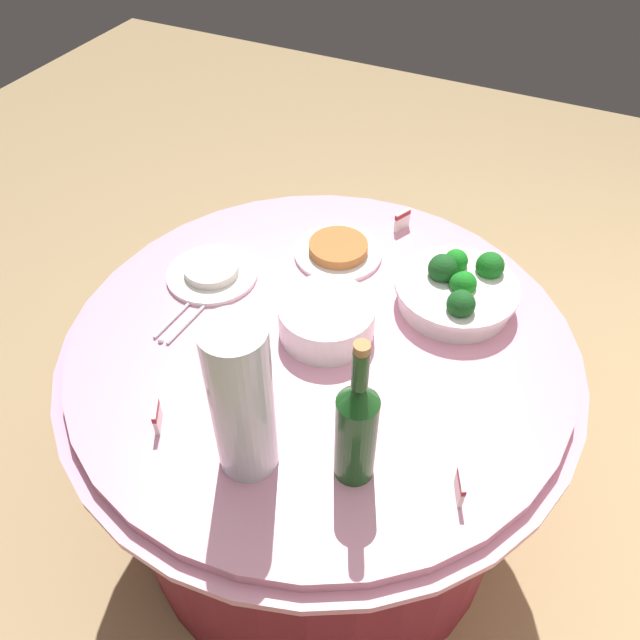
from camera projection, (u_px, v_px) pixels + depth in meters
ground_plane at (320, 504)px, 1.92m from camera, size 6.00×6.00×0.00m
buffet_table at (320, 432)px, 1.66m from camera, size 1.16×1.16×0.74m
broccoli_bowl at (457, 290)px, 1.44m from camera, size 0.28×0.28×0.12m
plate_stack at (327, 319)px, 1.38m from camera, size 0.21×0.21×0.08m
wine_bottle at (356, 428)px, 1.07m from camera, size 0.07×0.07×0.34m
decorative_fruit_vase at (243, 409)px, 1.07m from camera, size 0.11×0.11×0.34m
serving_tongs at (181, 320)px, 1.43m from camera, size 0.17×0.05×0.01m
food_plate_peanuts at (338, 250)px, 1.59m from camera, size 0.22×0.22×0.04m
food_plate_rice at (212, 272)px, 1.53m from camera, size 0.22×0.22×0.03m
label_placard_front at (157, 415)px, 1.21m from camera, size 0.05×0.03×0.05m
label_placard_mid at (460, 486)px, 1.10m from camera, size 0.05×0.03×0.05m
label_placard_rear at (402, 219)px, 1.65m from camera, size 0.05×0.03×0.05m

